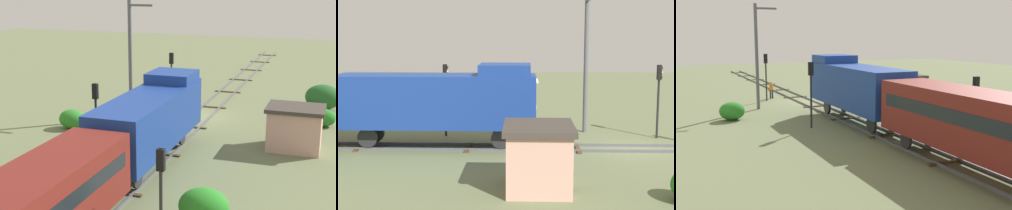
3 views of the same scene
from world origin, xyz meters
TOP-DOWN VIEW (x-y plane):
  - ground_plane at (0.00, 0.00)m, footprint 110.38×110.38m
  - railway_track at (0.00, -0.00)m, footprint 2.40×73.59m
  - locomotive at (0.00, 10.80)m, footprint 2.90×11.60m
  - passenger_car_leading at (0.00, 24.14)m, footprint 2.84×14.00m
  - traffic_signal_near at (3.20, -2.14)m, footprint 0.32×0.34m
  - traffic_signal_mid at (3.40, 10.99)m, footprint 0.32×0.34m
  - traffic_signal_far at (-3.60, 19.18)m, footprint 0.32×0.34m
  - worker_near_track at (2.40, -3.36)m, footprint 0.38×0.38m
  - catenary_mast at (4.94, 2.11)m, footprint 1.94×0.28m
  - relay_hut at (-7.50, 5.46)m, footprint 3.50×2.90m
  - bush_near at (-4.82, 17.12)m, footprint 2.25×1.84m
  - bush_mid at (-8.67, -5.40)m, footprint 2.82×2.30m
  - bush_far at (-8.96, -0.34)m, footprint 1.79×1.47m
  - bush_back at (7.89, 6.02)m, footprint 1.89×1.55m

SIDE VIEW (x-z plane):
  - ground_plane at x=0.00m, z-range 0.00..0.00m
  - railway_track at x=0.00m, z-range -0.01..0.15m
  - bush_far at x=-8.96m, z-range 0.00..1.30m
  - bush_back at x=7.89m, z-range 0.00..1.38m
  - bush_near at x=-4.82m, z-range 0.00..1.64m
  - worker_near_track at x=2.40m, z-range 0.15..1.85m
  - bush_mid at x=-8.67m, z-range 0.00..2.05m
  - relay_hut at x=-7.50m, z-range 0.02..2.76m
  - passenger_car_leading at x=0.00m, z-range 0.69..4.35m
  - locomotive at x=0.00m, z-range 0.47..5.07m
  - traffic_signal_far at x=-3.60m, z-range 0.79..4.78m
  - traffic_signal_mid at x=3.40m, z-range 0.87..5.39m
  - traffic_signal_near at x=3.20m, z-range 0.87..5.39m
  - catenary_mast at x=4.94m, z-range 0.25..9.16m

